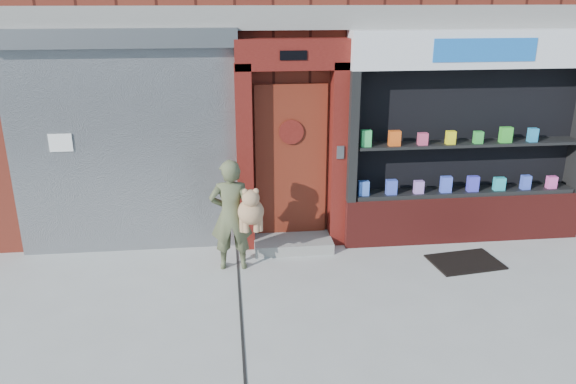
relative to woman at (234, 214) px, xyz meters
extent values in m
plane|color=#9E9E99|center=(1.58, -1.19, -0.76)|extent=(80.00, 80.00, 0.00)
cube|color=gray|center=(1.58, 0.73, 2.39)|extent=(12.00, 0.16, 0.30)
cube|color=gray|center=(-1.42, 0.75, 0.64)|extent=(3.00, 0.10, 2.80)
cube|color=slate|center=(-1.42, 0.69, 2.16)|extent=(3.10, 0.30, 0.24)
cube|color=white|center=(-2.22, 0.69, 0.84)|extent=(0.30, 0.01, 0.24)
cube|color=#4E110D|center=(0.18, 0.67, 0.54)|extent=(0.22, 0.28, 2.60)
cube|color=#4E110D|center=(1.48, 0.67, 0.54)|extent=(0.22, 0.28, 2.60)
cube|color=#4E110D|center=(0.83, 0.67, 1.94)|extent=(1.50, 0.28, 0.40)
cube|color=black|center=(0.83, 0.52, 1.94)|extent=(0.35, 0.01, 0.12)
cube|color=#601E11|center=(0.83, 0.78, 0.44)|extent=(1.00, 0.06, 2.20)
cylinder|color=black|center=(0.83, 0.74, 0.89)|extent=(0.28, 0.02, 0.28)
cylinder|color=#4E110D|center=(0.83, 0.73, 0.89)|extent=(0.34, 0.02, 0.34)
cube|color=gray|center=(0.83, 0.51, -0.69)|extent=(1.10, 0.55, 0.15)
cube|color=slate|center=(1.48, 0.52, 0.64)|extent=(0.10, 0.02, 0.18)
cube|color=maroon|center=(3.33, 0.61, -0.41)|extent=(3.50, 0.40, 0.70)
cube|color=black|center=(1.64, 0.61, 0.84)|extent=(0.12, 0.40, 1.80)
cube|color=black|center=(3.33, 0.80, 0.84)|extent=(3.30, 0.03, 1.80)
cube|color=black|center=(3.33, 0.61, -0.03)|extent=(3.20, 0.36, 0.06)
cube|color=black|center=(3.33, 0.61, 0.69)|extent=(3.20, 0.36, 0.04)
cube|color=white|center=(3.33, 0.61, 1.99)|extent=(3.50, 0.40, 0.50)
cube|color=#1759AD|center=(3.33, 0.41, 1.99)|extent=(1.40, 0.01, 0.30)
cube|color=#3F6BD9|center=(1.83, 0.53, 0.10)|extent=(0.15, 0.09, 0.21)
cube|color=blue|center=(2.23, 0.53, 0.10)|extent=(0.15, 0.09, 0.21)
cube|color=#AF78D9|center=(2.63, 0.53, 0.09)|extent=(0.13, 0.09, 0.18)
cube|color=#455DEC|center=(3.03, 0.53, 0.11)|extent=(0.15, 0.09, 0.23)
cube|color=#4342E1|center=(3.43, 0.53, 0.11)|extent=(0.16, 0.09, 0.22)
cube|color=#25AEBB|center=(3.83, 0.53, 0.09)|extent=(0.16, 0.09, 0.19)
cube|color=blue|center=(4.23, 0.53, 0.10)|extent=(0.13, 0.09, 0.20)
cube|color=#F451B0|center=(4.63, 0.53, 0.08)|extent=(0.14, 0.09, 0.18)
cube|color=green|center=(1.83, 0.53, 0.82)|extent=(0.14, 0.09, 0.23)
cube|color=#EC5918|center=(2.23, 0.53, 0.81)|extent=(0.16, 0.09, 0.21)
cube|color=#D1456C|center=(2.63, 0.53, 0.79)|extent=(0.13, 0.09, 0.17)
cube|color=yellow|center=(3.03, 0.53, 0.80)|extent=(0.12, 0.09, 0.18)
cube|color=green|center=(3.43, 0.53, 0.79)|extent=(0.12, 0.09, 0.17)
cube|color=green|center=(3.83, 0.53, 0.81)|extent=(0.16, 0.09, 0.22)
cube|color=#278FC5|center=(4.23, 0.53, 0.80)|extent=(0.13, 0.09, 0.19)
imported|color=#515739|center=(-0.04, 0.02, -0.02)|extent=(0.55, 0.37, 1.49)
sphere|color=#A27751|center=(0.21, -0.09, 0.06)|extent=(0.34, 0.34, 0.34)
sphere|color=#A27751|center=(0.21, -0.15, 0.26)|extent=(0.22, 0.22, 0.22)
sphere|color=#A27751|center=(0.15, -0.15, 0.35)|extent=(0.08, 0.08, 0.08)
sphere|color=#A27751|center=(0.28, -0.15, 0.35)|extent=(0.08, 0.08, 0.08)
cylinder|color=#A27751|center=(0.10, -0.09, -0.11)|extent=(0.08, 0.08, 0.20)
cylinder|color=#A27751|center=(0.33, -0.09, -0.11)|extent=(0.08, 0.08, 0.20)
cylinder|color=#A27751|center=(0.15, -0.11, -0.11)|extent=(0.08, 0.08, 0.20)
cylinder|color=#A27751|center=(0.28, -0.11, -0.11)|extent=(0.08, 0.08, 0.20)
cube|color=black|center=(3.09, -0.21, -0.75)|extent=(0.98, 0.75, 0.02)
camera|label=1|loc=(-0.06, -6.74, 2.68)|focal=35.00mm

